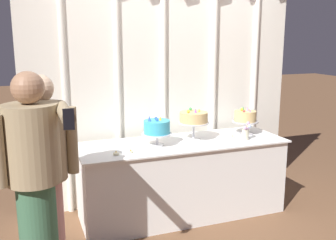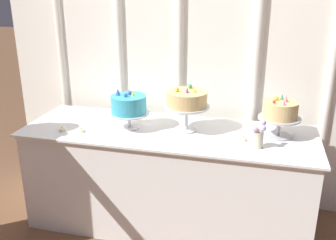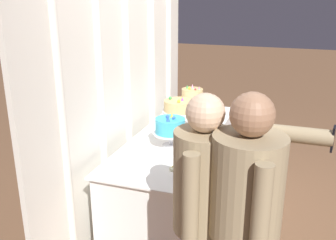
{
  "view_description": "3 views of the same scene",
  "coord_description": "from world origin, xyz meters",
  "px_view_note": "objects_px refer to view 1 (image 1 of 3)",
  "views": [
    {
      "loc": [
        -1.44,
        -3.3,
        1.78
      ],
      "look_at": [
        -0.15,
        0.1,
        0.99
      ],
      "focal_mm": 41.68,
      "sensor_mm": 36.0,
      "label": 1
    },
    {
      "loc": [
        0.61,
        -2.3,
        1.73
      ],
      "look_at": [
        0.0,
        0.1,
        0.84
      ],
      "focal_mm": 40.4,
      "sensor_mm": 36.0,
      "label": 2
    },
    {
      "loc": [
        -3.09,
        -0.89,
        1.99
      ],
      "look_at": [
        -0.21,
        0.12,
        0.97
      ],
      "focal_mm": 40.93,
      "sensor_mm": 36.0,
      "label": 3
    }
  ],
  "objects_px": {
    "cake_display_leftmost": "(157,128)",
    "tealight_near_right": "(233,137)",
    "guest_man_dark_suit": "(45,169)",
    "cake_display_rightmost": "(245,118)",
    "tealight_near_left": "(131,152)",
    "guest_girl_blue_dress": "(35,179)",
    "cake_display_center": "(194,118)",
    "cake_table": "(182,178)",
    "flower_vase": "(246,132)",
    "tealight_far_left": "(116,154)"
  },
  "relations": [
    {
      "from": "guest_man_dark_suit",
      "to": "tealight_far_left",
      "type": "bearing_deg",
      "value": 31.28
    },
    {
      "from": "cake_display_rightmost",
      "to": "tealight_near_left",
      "type": "height_order",
      "value": "cake_display_rightmost"
    },
    {
      "from": "cake_display_rightmost",
      "to": "tealight_near_right",
      "type": "bearing_deg",
      "value": -148.97
    },
    {
      "from": "cake_table",
      "to": "cake_display_rightmost",
      "type": "relative_size",
      "value": 7.04
    },
    {
      "from": "tealight_far_left",
      "to": "guest_girl_blue_dress",
      "type": "distance_m",
      "value": 0.93
    },
    {
      "from": "tealight_near_right",
      "to": "guest_man_dark_suit",
      "type": "xyz_separation_m",
      "value": [
        -1.85,
        -0.51,
        0.06
      ]
    },
    {
      "from": "guest_man_dark_suit",
      "to": "cake_display_rightmost",
      "type": "bearing_deg",
      "value": 17.24
    },
    {
      "from": "guest_girl_blue_dress",
      "to": "tealight_near_right",
      "type": "bearing_deg",
      "value": 21.31
    },
    {
      "from": "flower_vase",
      "to": "tealight_far_left",
      "type": "xyz_separation_m",
      "value": [
        -1.33,
        -0.04,
        -0.07
      ]
    },
    {
      "from": "cake_display_center",
      "to": "guest_man_dark_suit",
      "type": "bearing_deg",
      "value": -157.74
    },
    {
      "from": "guest_girl_blue_dress",
      "to": "tealight_far_left",
      "type": "bearing_deg",
      "value": 41.61
    },
    {
      "from": "cake_display_leftmost",
      "to": "tealight_near_left",
      "type": "height_order",
      "value": "cake_display_leftmost"
    },
    {
      "from": "cake_display_center",
      "to": "tealight_near_right",
      "type": "distance_m",
      "value": 0.46
    },
    {
      "from": "cake_display_leftmost",
      "to": "tealight_near_left",
      "type": "relative_size",
      "value": 6.76
    },
    {
      "from": "cake_display_leftmost",
      "to": "tealight_near_right",
      "type": "height_order",
      "value": "cake_display_leftmost"
    },
    {
      "from": "guest_man_dark_suit",
      "to": "cake_display_leftmost",
      "type": "bearing_deg",
      "value": 27.35
    },
    {
      "from": "flower_vase",
      "to": "guest_man_dark_suit",
      "type": "distance_m",
      "value": 1.99
    },
    {
      "from": "cake_display_leftmost",
      "to": "cake_display_center",
      "type": "xyz_separation_m",
      "value": [
        0.4,
        0.05,
        0.05
      ]
    },
    {
      "from": "flower_vase",
      "to": "cake_table",
      "type": "bearing_deg",
      "value": 166.33
    },
    {
      "from": "cake_display_center",
      "to": "tealight_near_right",
      "type": "height_order",
      "value": "cake_display_center"
    },
    {
      "from": "cake_display_center",
      "to": "tealight_near_right",
      "type": "bearing_deg",
      "value": -11.73
    },
    {
      "from": "cake_display_rightmost",
      "to": "flower_vase",
      "type": "height_order",
      "value": "cake_display_rightmost"
    },
    {
      "from": "cake_display_center",
      "to": "flower_vase",
      "type": "relative_size",
      "value": 1.72
    },
    {
      "from": "flower_vase",
      "to": "tealight_far_left",
      "type": "distance_m",
      "value": 1.33
    },
    {
      "from": "cake_display_leftmost",
      "to": "cake_display_center",
      "type": "distance_m",
      "value": 0.41
    },
    {
      "from": "flower_vase",
      "to": "tealight_near_right",
      "type": "distance_m",
      "value": 0.15
    },
    {
      "from": "cake_display_center",
      "to": "tealight_far_left",
      "type": "height_order",
      "value": "cake_display_center"
    },
    {
      "from": "tealight_near_left",
      "to": "guest_man_dark_suit",
      "type": "relative_size",
      "value": 0.03
    },
    {
      "from": "tealight_near_left",
      "to": "tealight_near_right",
      "type": "distance_m",
      "value": 1.11
    },
    {
      "from": "cake_display_leftmost",
      "to": "flower_vase",
      "type": "relative_size",
      "value": 1.56
    },
    {
      "from": "cake_display_leftmost",
      "to": "guest_man_dark_suit",
      "type": "distance_m",
      "value": 1.19
    },
    {
      "from": "cake_display_leftmost",
      "to": "tealight_near_right",
      "type": "xyz_separation_m",
      "value": [
        0.8,
        -0.03,
        -0.16
      ]
    },
    {
      "from": "cake_table",
      "to": "tealight_far_left",
      "type": "xyz_separation_m",
      "value": [
        -0.71,
        -0.2,
        0.39
      ]
    },
    {
      "from": "cake_display_center",
      "to": "cake_display_leftmost",
      "type": "bearing_deg",
      "value": -172.69
    },
    {
      "from": "cake_display_leftmost",
      "to": "tealight_far_left",
      "type": "xyz_separation_m",
      "value": [
        -0.43,
        -0.17,
        -0.16
      ]
    },
    {
      "from": "cake_table",
      "to": "cake_display_leftmost",
      "type": "bearing_deg",
      "value": -174.52
    },
    {
      "from": "cake_display_leftmost",
      "to": "cake_display_rightmost",
      "type": "height_order",
      "value": "same"
    },
    {
      "from": "tealight_far_left",
      "to": "cake_display_rightmost",
      "type": "bearing_deg",
      "value": 10.47
    },
    {
      "from": "cake_display_rightmost",
      "to": "guest_man_dark_suit",
      "type": "relative_size",
      "value": 0.19
    },
    {
      "from": "tealight_far_left",
      "to": "tealight_near_right",
      "type": "xyz_separation_m",
      "value": [
        1.24,
        0.14,
        -0.0
      ]
    },
    {
      "from": "cake_display_center",
      "to": "tealight_near_right",
      "type": "xyz_separation_m",
      "value": [
        0.4,
        -0.08,
        -0.21
      ]
    },
    {
      "from": "cake_display_rightmost",
      "to": "tealight_near_left",
      "type": "xyz_separation_m",
      "value": [
        -1.32,
        -0.25,
        -0.17
      ]
    },
    {
      "from": "cake_display_center",
      "to": "cake_display_rightmost",
      "type": "relative_size",
      "value": 1.11
    },
    {
      "from": "cake_table",
      "to": "guest_girl_blue_dress",
      "type": "xyz_separation_m",
      "value": [
        -1.4,
        -0.81,
        0.47
      ]
    },
    {
      "from": "flower_vase",
      "to": "tealight_near_right",
      "type": "height_order",
      "value": "flower_vase"
    },
    {
      "from": "tealight_far_left",
      "to": "guest_man_dark_suit",
      "type": "distance_m",
      "value": 0.72
    },
    {
      "from": "cake_display_rightmost",
      "to": "tealight_near_right",
      "type": "relative_size",
      "value": 7.65
    },
    {
      "from": "tealight_near_left",
      "to": "tealight_near_right",
      "type": "relative_size",
      "value": 1.13
    },
    {
      "from": "tealight_near_left",
      "to": "tealight_near_right",
      "type": "height_order",
      "value": "tealight_near_right"
    },
    {
      "from": "guest_girl_blue_dress",
      "to": "guest_man_dark_suit",
      "type": "bearing_deg",
      "value": 72.02
    }
  ]
}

